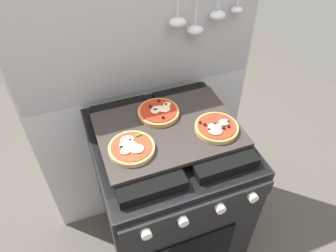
# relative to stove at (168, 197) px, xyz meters

# --- Properties ---
(ground_plane) EXTENTS (4.00, 4.00, 0.00)m
(ground_plane) POSITION_rel_stove_xyz_m (0.00, 0.00, -0.45)
(ground_plane) COLOR #4C4742
(kitchen_backsplash) EXTENTS (1.10, 0.09, 1.55)m
(kitchen_backsplash) POSITION_rel_stove_xyz_m (0.00, 0.34, 0.34)
(kitchen_backsplash) COLOR silver
(kitchen_backsplash) RESTS_ON ground_plane
(stove) EXTENTS (0.60, 0.64, 0.90)m
(stove) POSITION_rel_stove_xyz_m (0.00, 0.00, 0.00)
(stove) COLOR black
(stove) RESTS_ON ground_plane
(baking_tray) EXTENTS (0.54, 0.38, 0.02)m
(baking_tray) POSITION_rel_stove_xyz_m (0.00, 0.00, 0.46)
(baking_tray) COLOR #2D2826
(baking_tray) RESTS_ON stove
(pizza_left) EXTENTS (0.17, 0.17, 0.03)m
(pizza_left) POSITION_rel_stove_xyz_m (-0.16, -0.06, 0.48)
(pizza_left) COLOR tan
(pizza_left) RESTS_ON baking_tray
(pizza_right) EXTENTS (0.17, 0.17, 0.03)m
(pizza_right) POSITION_rel_stove_xyz_m (0.17, -0.07, 0.48)
(pizza_right) COLOR tan
(pizza_right) RESTS_ON baking_tray
(pizza_center) EXTENTS (0.17, 0.17, 0.03)m
(pizza_center) POSITION_rel_stove_xyz_m (-0.01, 0.09, 0.48)
(pizza_center) COLOR #C18947
(pizza_center) RESTS_ON baking_tray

